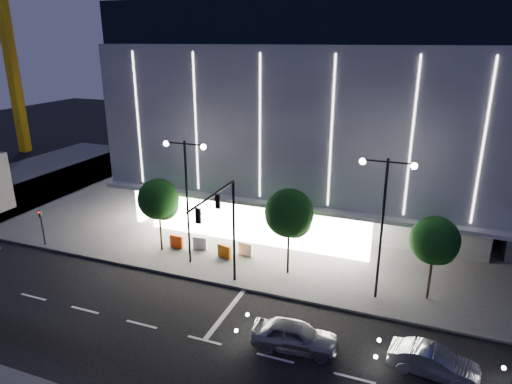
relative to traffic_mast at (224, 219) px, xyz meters
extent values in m
plane|color=black|center=(-1.00, -3.34, -5.03)|extent=(160.00, 160.00, 0.00)
cube|color=#474747|center=(4.00, 20.66, -4.95)|extent=(70.00, 40.00, 0.15)
cube|color=#4C4C51|center=(2.00, 20.66, -3.03)|extent=(28.00, 21.00, 4.00)
cube|color=gray|center=(2.00, 18.66, 4.47)|extent=(30.00, 25.00, 11.00)
cube|color=black|center=(2.00, 18.66, 11.47)|extent=(29.40, 24.50, 3.00)
cube|color=white|center=(-1.00, 7.36, -3.03)|extent=(18.00, 0.40, 3.60)
cube|color=white|center=(-11.80, 12.66, -3.03)|extent=(0.40, 10.00, 3.60)
cube|color=gray|center=(2.00, 6.36, -0.93)|extent=(30.00, 2.00, 0.30)
cube|color=white|center=(2.00, 6.14, 4.47)|extent=(24.00, 0.06, 10.00)
cylinder|color=black|center=(0.00, 1.46, -1.53)|extent=(0.18, 0.18, 7.00)
cylinder|color=black|center=(0.00, -1.44, 1.97)|extent=(0.14, 5.80, 0.14)
cube|color=black|center=(0.00, -0.74, 1.37)|extent=(0.28, 0.18, 0.85)
cube|color=black|center=(0.00, -3.14, 1.37)|extent=(0.28, 0.18, 0.85)
sphere|color=#FF0C0C|center=(-0.12, -0.74, 1.67)|extent=(0.14, 0.14, 0.14)
cylinder|color=black|center=(-4.00, 2.66, -0.53)|extent=(0.16, 0.16, 9.00)
cylinder|color=black|center=(-4.70, 2.66, 3.77)|extent=(1.40, 0.10, 0.10)
cylinder|color=black|center=(-3.30, 2.66, 3.77)|extent=(1.40, 0.10, 0.10)
sphere|color=white|center=(-5.40, 2.66, 3.67)|extent=(0.36, 0.36, 0.36)
sphere|color=white|center=(-2.60, 2.66, 3.67)|extent=(0.36, 0.36, 0.36)
cylinder|color=black|center=(9.00, 2.66, -0.53)|extent=(0.16, 0.16, 9.00)
cylinder|color=black|center=(8.30, 2.66, 3.77)|extent=(1.40, 0.10, 0.10)
cylinder|color=black|center=(9.70, 2.66, 3.77)|extent=(1.40, 0.10, 0.10)
sphere|color=white|center=(7.60, 2.66, 3.67)|extent=(0.36, 0.36, 0.36)
sphere|color=white|center=(10.40, 2.66, 3.67)|extent=(0.36, 0.36, 0.36)
cylinder|color=black|center=(-16.00, 1.16, -3.53)|extent=(0.12, 0.12, 3.00)
cube|color=black|center=(-16.00, 1.16, -2.33)|extent=(0.22, 0.16, 0.55)
sphere|color=#FF0C0C|center=(-16.00, 1.05, -2.18)|extent=(0.10, 0.10, 0.10)
cube|color=gold|center=(-43.00, 24.66, 8.97)|extent=(1.20, 1.20, 28.00)
cylinder|color=black|center=(-7.00, 3.66, -3.14)|extent=(0.16, 0.16, 3.78)
sphere|color=#103C11|center=(-7.00, 3.66, -0.82)|extent=(3.02, 3.02, 3.02)
sphere|color=#103C11|center=(-6.70, 3.86, -1.36)|extent=(2.16, 2.16, 2.16)
sphere|color=#103C11|center=(-7.25, 3.51, -1.14)|extent=(1.94, 1.94, 1.94)
cylinder|color=black|center=(3.00, 3.66, -3.00)|extent=(0.16, 0.16, 4.06)
sphere|color=#103C11|center=(3.00, 3.66, -0.50)|extent=(3.25, 3.25, 3.25)
sphere|color=#103C11|center=(3.30, 3.86, -1.08)|extent=(2.32, 2.32, 2.32)
sphere|color=#103C11|center=(2.75, 3.51, -0.85)|extent=(2.09, 2.09, 2.09)
cylinder|color=black|center=(12.00, 3.66, -3.21)|extent=(0.16, 0.16, 3.64)
sphere|color=#103C11|center=(12.00, 3.66, -0.97)|extent=(2.91, 2.91, 2.91)
sphere|color=#103C11|center=(12.30, 3.86, -1.49)|extent=(2.08, 2.08, 2.08)
sphere|color=#103C11|center=(11.75, 3.51, -1.28)|extent=(1.87, 1.87, 1.87)
imported|color=#96999D|center=(5.70, -3.73, -4.25)|extent=(4.69, 2.20, 1.55)
imported|color=#A8ABB0|center=(12.43, -3.18, -4.34)|extent=(4.30, 1.94, 1.37)
cube|color=#F0420D|center=(-6.11, 4.38, -4.38)|extent=(1.12, 0.33, 1.00)
cube|color=silver|center=(-4.31, 4.77, -4.38)|extent=(1.12, 0.37, 1.00)
cube|color=#CE5A0B|center=(-1.98, 4.13, -4.38)|extent=(1.13, 0.53, 1.00)
cube|color=silver|center=(-0.70, 5.08, -4.38)|extent=(1.12, 0.40, 1.00)
camera|label=1|loc=(11.02, -23.08, 10.31)|focal=32.00mm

